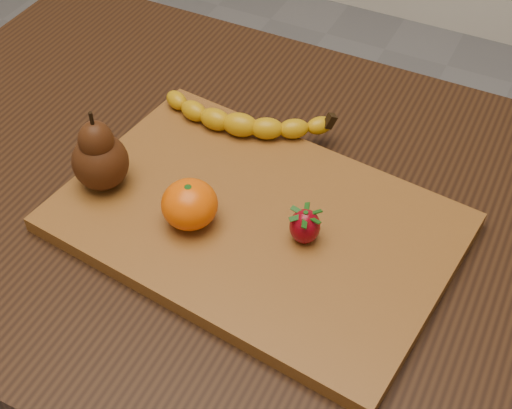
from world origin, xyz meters
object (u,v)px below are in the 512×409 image
at_px(table, 225,242).
at_px(pear, 98,150).
at_px(cutting_board, 256,222).
at_px(mandarin, 190,204).

relative_size(table, pear, 9.48).
distance_m(cutting_board, pear, 0.20).
bearing_deg(mandarin, cutting_board, 31.93).
distance_m(pear, mandarin, 0.13).
bearing_deg(cutting_board, mandarin, -141.71).
bearing_deg(cutting_board, table, 156.40).
relative_size(table, cutting_board, 2.22).
xyz_separation_m(cutting_board, pear, (-0.19, -0.03, 0.06)).
bearing_deg(table, cutting_board, -29.96).
relative_size(pear, mandarin, 1.62).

